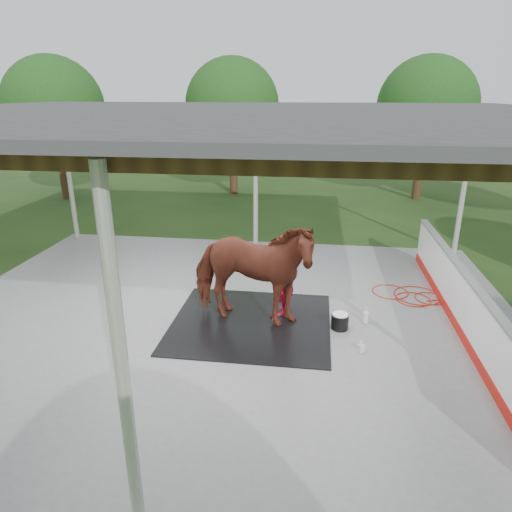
# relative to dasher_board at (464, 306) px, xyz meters

# --- Properties ---
(ground) EXTENTS (100.00, 100.00, 0.00)m
(ground) POSITION_rel_dasher_board_xyz_m (-4.60, 0.00, -0.59)
(ground) COLOR #1E3814
(concrete_slab) EXTENTS (12.00, 10.00, 0.05)m
(concrete_slab) POSITION_rel_dasher_board_xyz_m (-4.60, 0.00, -0.57)
(concrete_slab) COLOR slate
(concrete_slab) RESTS_ON ground
(pavilion_structure) EXTENTS (12.60, 10.60, 4.05)m
(pavilion_structure) POSITION_rel_dasher_board_xyz_m (-4.60, -0.00, 3.37)
(pavilion_structure) COLOR beige
(pavilion_structure) RESTS_ON ground
(dasher_board) EXTENTS (0.16, 8.00, 1.15)m
(dasher_board) POSITION_rel_dasher_board_xyz_m (0.00, 0.00, 0.00)
(dasher_board) COLOR #B2180E
(dasher_board) RESTS_ON concrete_slab
(tree_belt) EXTENTS (28.00, 28.00, 5.80)m
(tree_belt) POSITION_rel_dasher_board_xyz_m (-4.30, 0.90, 3.20)
(tree_belt) COLOR #382314
(tree_belt) RESTS_ON ground
(rubber_mat) EXTENTS (3.11, 2.92, 0.02)m
(rubber_mat) POSITION_rel_dasher_board_xyz_m (-4.03, -0.19, -0.53)
(rubber_mat) COLOR black
(rubber_mat) RESTS_ON concrete_slab
(horse) EXTENTS (2.67, 1.52, 2.13)m
(horse) POSITION_rel_dasher_board_xyz_m (-4.03, -0.19, 0.55)
(horse) COLOR maroon
(horse) RESTS_ON rubber_mat
(handler) EXTENTS (0.43, 0.64, 1.71)m
(handler) POSITION_rel_dasher_board_xyz_m (-3.44, 0.33, 0.31)
(handler) COLOR red
(handler) RESTS_ON concrete_slab
(wash_bucket) EXTENTS (0.34, 0.34, 0.31)m
(wash_bucket) POSITION_rel_dasher_board_xyz_m (-2.29, -0.17, -0.38)
(wash_bucket) COLOR black
(wash_bucket) RESTS_ON concrete_slab
(soap_bottle_a) EXTENTS (0.18, 0.18, 0.34)m
(soap_bottle_a) POSITION_rel_dasher_board_xyz_m (-1.78, 0.12, -0.37)
(soap_bottle_a) COLOR silver
(soap_bottle_a) RESTS_ON concrete_slab
(soap_bottle_b) EXTENTS (0.13, 0.13, 0.21)m
(soap_bottle_b) POSITION_rel_dasher_board_xyz_m (-1.94, -0.98, -0.44)
(soap_bottle_b) COLOR #338CD8
(soap_bottle_b) RESTS_ON concrete_slab
(hose_coil) EXTENTS (2.33, 1.14, 0.02)m
(hose_coil) POSITION_rel_dasher_board_xyz_m (-0.61, 1.54, -0.53)
(hose_coil) COLOR red
(hose_coil) RESTS_ON concrete_slab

